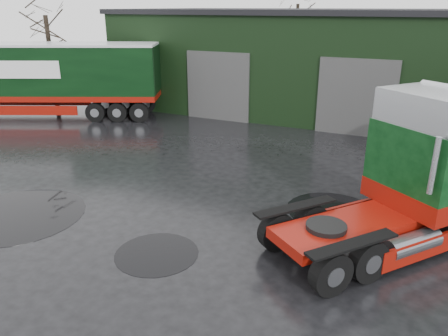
{
  "coord_description": "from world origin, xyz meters",
  "views": [
    {
      "loc": [
        5.32,
        -9.37,
        6.51
      ],
      "look_at": [
        -0.14,
        2.3,
        1.7
      ],
      "focal_mm": 35.0,
      "sensor_mm": 36.0,
      "label": 1
    }
  ],
  "objects_px": {
    "trailer_left": "(41,81)",
    "tree_back_a": "(297,27)",
    "hero_tractor": "(380,176)",
    "warehouse": "(374,62)",
    "tree_left": "(49,43)"
  },
  "relations": [
    {
      "from": "trailer_left",
      "to": "tree_back_a",
      "type": "height_order",
      "value": "tree_back_a"
    },
    {
      "from": "hero_tractor",
      "to": "tree_back_a",
      "type": "height_order",
      "value": "tree_back_a"
    },
    {
      "from": "hero_tractor",
      "to": "tree_back_a",
      "type": "xyz_separation_m",
      "value": [
        -10.5,
        27.69,
        2.55
      ]
    },
    {
      "from": "tree_left",
      "to": "tree_back_a",
      "type": "bearing_deg",
      "value": 58.57
    },
    {
      "from": "hero_tractor",
      "to": "tree_left",
      "type": "height_order",
      "value": "tree_left"
    },
    {
      "from": "warehouse",
      "to": "trailer_left",
      "type": "bearing_deg",
      "value": -150.95
    },
    {
      "from": "hero_tractor",
      "to": "tree_back_a",
      "type": "bearing_deg",
      "value": 148.67
    },
    {
      "from": "hero_tractor",
      "to": "trailer_left",
      "type": "bearing_deg",
      "value": -162.65
    },
    {
      "from": "hero_tractor",
      "to": "trailer_left",
      "type": "distance_m",
      "value": 21.89
    },
    {
      "from": "trailer_left",
      "to": "tree_left",
      "type": "xyz_separation_m",
      "value": [
        -1.0,
        2.0,
        2.02
      ]
    },
    {
      "from": "hero_tractor",
      "to": "trailer_left",
      "type": "height_order",
      "value": "trailer_left"
    },
    {
      "from": "warehouse",
      "to": "tree_left",
      "type": "distance_m",
      "value": 20.64
    },
    {
      "from": "warehouse",
      "to": "tree_back_a",
      "type": "relative_size",
      "value": 3.41
    },
    {
      "from": "tree_back_a",
      "to": "tree_left",
      "type": "bearing_deg",
      "value": -121.43
    },
    {
      "from": "tree_left",
      "to": "tree_back_a",
      "type": "height_order",
      "value": "tree_back_a"
    }
  ]
}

